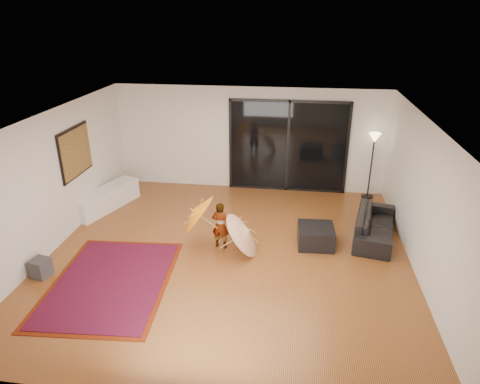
% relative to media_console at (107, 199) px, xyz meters
% --- Properties ---
extents(floor, '(7.00, 7.00, 0.00)m').
position_rel_media_console_xyz_m(floor, '(3.25, -1.69, -0.26)').
color(floor, '#A0592C').
rests_on(floor, ground).
extents(ceiling, '(7.00, 7.00, 0.00)m').
position_rel_media_console_xyz_m(ceiling, '(3.25, -1.69, 2.44)').
color(ceiling, white).
rests_on(ceiling, wall_back).
extents(wall_back, '(7.00, 0.00, 7.00)m').
position_rel_media_console_xyz_m(wall_back, '(3.25, 1.81, 1.09)').
color(wall_back, silver).
rests_on(wall_back, floor).
extents(wall_front, '(7.00, 0.00, 7.00)m').
position_rel_media_console_xyz_m(wall_front, '(3.25, -5.19, 1.09)').
color(wall_front, silver).
rests_on(wall_front, floor).
extents(wall_left, '(0.00, 7.00, 7.00)m').
position_rel_media_console_xyz_m(wall_left, '(-0.25, -1.69, 1.09)').
color(wall_left, silver).
rests_on(wall_left, floor).
extents(wall_right, '(0.00, 7.00, 7.00)m').
position_rel_media_console_xyz_m(wall_right, '(6.75, -1.69, 1.09)').
color(wall_right, silver).
rests_on(wall_right, floor).
extents(sliding_door, '(3.06, 0.07, 2.40)m').
position_rel_media_console_xyz_m(sliding_door, '(4.25, 1.78, 0.94)').
color(sliding_door, black).
rests_on(sliding_door, wall_back).
extents(painting, '(0.04, 1.28, 1.08)m').
position_rel_media_console_xyz_m(painting, '(-0.21, -0.69, 1.39)').
color(painting, black).
rests_on(painting, wall_left).
extents(media_console, '(1.05, 1.89, 0.51)m').
position_rel_media_console_xyz_m(media_console, '(0.00, 0.00, 0.00)').
color(media_console, white).
rests_on(media_console, floor).
extents(speaker, '(0.36, 0.36, 0.34)m').
position_rel_media_console_xyz_m(speaker, '(0.00, -2.89, -0.08)').
color(speaker, '#424244').
rests_on(speaker, floor).
extents(persian_rug, '(2.20, 2.96, 0.02)m').
position_rel_media_console_xyz_m(persian_rug, '(1.33, -2.91, -0.25)').
color(persian_rug, '#631D08').
rests_on(persian_rug, floor).
extents(sofa, '(1.11, 2.01, 0.55)m').
position_rel_media_console_xyz_m(sofa, '(6.20, -0.57, 0.02)').
color(sofa, black).
rests_on(sofa, floor).
extents(ottoman, '(0.75, 0.75, 0.41)m').
position_rel_media_console_xyz_m(ottoman, '(4.96, -1.08, -0.05)').
color(ottoman, black).
rests_on(ottoman, floor).
extents(floor_lamp, '(0.29, 0.29, 1.69)m').
position_rel_media_console_xyz_m(floor_lamp, '(6.35, 1.56, 1.08)').
color(floor_lamp, black).
rests_on(floor_lamp, floor).
extents(child, '(0.39, 0.30, 0.98)m').
position_rel_media_console_xyz_m(child, '(3.04, -1.42, 0.23)').
color(child, '#999999').
rests_on(child, floor).
extents(parasol_orange, '(0.69, 0.92, 0.91)m').
position_rel_media_console_xyz_m(parasol_orange, '(2.49, -1.47, 0.48)').
color(parasol_orange, orange).
rests_on(parasol_orange, child).
extents(parasol_white, '(0.73, 0.96, 0.99)m').
position_rel_media_console_xyz_m(parasol_white, '(3.64, -1.57, 0.25)').
color(parasol_white, white).
rests_on(parasol_white, floor).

